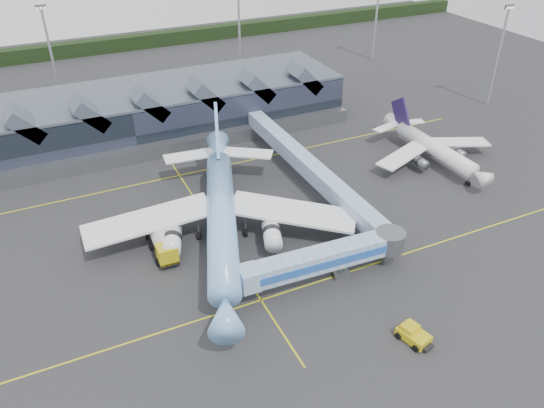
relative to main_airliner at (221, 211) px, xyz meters
name	(u,v)px	position (x,y,z in m)	size (l,w,h in m)	color
ground	(238,264)	(-0.49, -7.26, -4.44)	(260.00, 260.00, 0.00)	#272729
taxi_stripes	(213,227)	(-0.49, 2.74, -4.44)	(120.00, 60.00, 0.01)	gold
tree_line_far	(98,46)	(-0.49, 102.74, -2.44)	(260.00, 4.00, 4.00)	black
terminal	(125,116)	(-5.56, 40.09, 0.44)	(90.00, 22.25, 12.52)	black
light_masts	(218,43)	(20.51, 55.54, 8.05)	(132.40, 42.56, 22.45)	#9A9CA3
main_airliner	(221,211)	(0.00, 0.00, 0.00)	(38.79, 45.66, 15.11)	#76B7EF
regional_jet	(432,146)	(44.03, 6.13, -1.44)	(25.32, 27.47, 9.46)	white
jet_bridge	(335,256)	(10.23, -15.28, -0.85)	(23.99, 4.61, 5.25)	#7FB2D3
fuel_truck	(160,237)	(-9.14, 0.94, -2.37)	(3.46, 11.07, 3.70)	black
pushback_tug	(413,334)	(12.93, -28.98, -3.60)	(3.47, 4.61, 1.88)	gold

